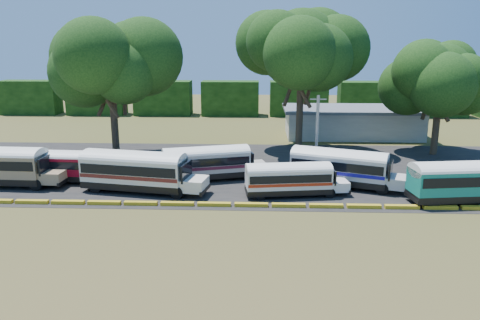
{
  "coord_description": "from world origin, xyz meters",
  "views": [
    {
      "loc": [
        5.03,
        -34.55,
        13.06
      ],
      "look_at": [
        3.39,
        6.0,
        2.58
      ],
      "focal_mm": 35.0,
      "sensor_mm": 36.0,
      "label": 1
    }
  ],
  "objects_px": {
    "bus_white_red": "(291,177)",
    "bus_teal": "(467,179)",
    "bus_cream_west": "(137,169)",
    "tree_west": "(110,63)",
    "bus_red": "(87,165)"
  },
  "relations": [
    {
      "from": "bus_red",
      "to": "bus_teal",
      "type": "height_order",
      "value": "bus_teal"
    },
    {
      "from": "bus_cream_west",
      "to": "tree_west",
      "type": "bearing_deg",
      "value": 124.74
    },
    {
      "from": "bus_teal",
      "to": "bus_white_red",
      "type": "bearing_deg",
      "value": 167.63
    },
    {
      "from": "tree_west",
      "to": "bus_cream_west",
      "type": "bearing_deg",
      "value": -65.4
    },
    {
      "from": "bus_teal",
      "to": "bus_cream_west",
      "type": "bearing_deg",
      "value": 168.69
    },
    {
      "from": "bus_cream_west",
      "to": "bus_teal",
      "type": "xyz_separation_m",
      "value": [
        27.69,
        -1.84,
        -0.06
      ]
    },
    {
      "from": "bus_red",
      "to": "tree_west",
      "type": "xyz_separation_m",
      "value": [
        -0.11,
        9.45,
        8.9
      ]
    },
    {
      "from": "bus_red",
      "to": "bus_teal",
      "type": "bearing_deg",
      "value": -4.7
    },
    {
      "from": "bus_white_red",
      "to": "bus_teal",
      "type": "xyz_separation_m",
      "value": [
        14.27,
        -1.22,
        0.36
      ]
    },
    {
      "from": "tree_west",
      "to": "bus_white_red",
      "type": "bearing_deg",
      "value": -33.67
    },
    {
      "from": "bus_white_red",
      "to": "bus_teal",
      "type": "height_order",
      "value": "bus_teal"
    },
    {
      "from": "bus_white_red",
      "to": "bus_cream_west",
      "type": "bearing_deg",
      "value": 169.22
    },
    {
      "from": "bus_red",
      "to": "bus_teal",
      "type": "relative_size",
      "value": 0.85
    },
    {
      "from": "bus_cream_west",
      "to": "tree_west",
      "type": "xyz_separation_m",
      "value": [
        -5.47,
        11.96,
        8.57
      ]
    },
    {
      "from": "bus_red",
      "to": "bus_white_red",
      "type": "height_order",
      "value": "bus_red"
    }
  ]
}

